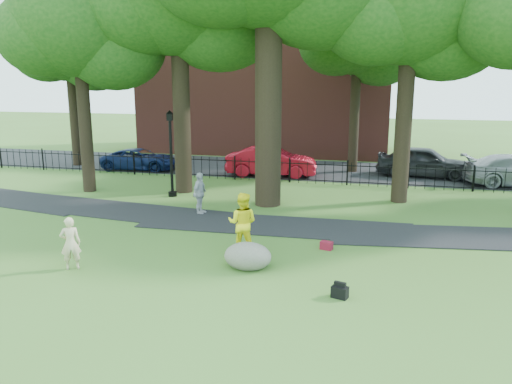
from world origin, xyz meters
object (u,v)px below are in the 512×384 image
(woman, at_px, (70,243))
(boulder, at_px, (248,254))
(lamppost, at_px, (171,155))
(red_sedan, at_px, (271,161))
(man, at_px, (242,223))

(woman, height_order, boulder, woman)
(boulder, relative_size, lamppost, 0.35)
(boulder, bearing_deg, red_sedan, 100.02)
(woman, height_order, man, man)
(man, bearing_deg, red_sedan, -82.81)
(boulder, bearing_deg, man, 112.53)
(man, bearing_deg, woman, 28.96)
(lamppost, bearing_deg, man, -62.42)
(red_sedan, bearing_deg, woman, 165.16)
(red_sedan, bearing_deg, boulder, -175.96)
(man, bearing_deg, boulder, 110.97)
(red_sedan, bearing_deg, lamppost, 145.16)
(man, height_order, boulder, man)
(woman, distance_m, boulder, 5.02)
(woman, distance_m, red_sedan, 15.41)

